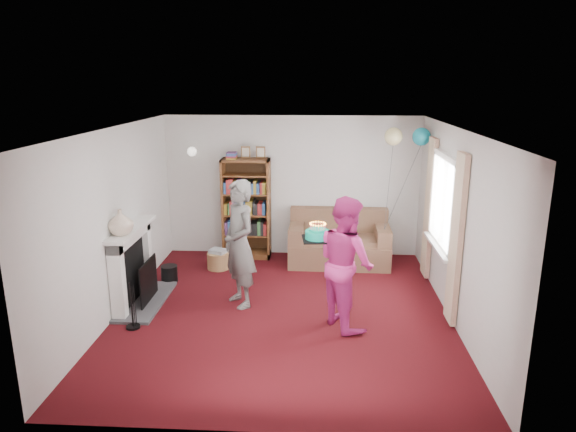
# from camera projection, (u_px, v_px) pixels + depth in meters

# --- Properties ---
(ground) EXTENTS (5.00, 5.00, 0.00)m
(ground) POSITION_uv_depth(u_px,v_px,m) (283.00, 312.00, 7.07)
(ground) COLOR black
(ground) RESTS_ON ground
(wall_back) EXTENTS (4.50, 0.02, 2.50)m
(wall_back) POSITION_uv_depth(u_px,v_px,m) (292.00, 186.00, 9.16)
(wall_back) COLOR silver
(wall_back) RESTS_ON ground
(wall_left) EXTENTS (0.02, 5.00, 2.50)m
(wall_left) POSITION_uv_depth(u_px,v_px,m) (115.00, 222.00, 6.87)
(wall_left) COLOR silver
(wall_left) RESTS_ON ground
(wall_right) EXTENTS (0.02, 5.00, 2.50)m
(wall_right) POSITION_uv_depth(u_px,v_px,m) (457.00, 228.00, 6.62)
(wall_right) COLOR silver
(wall_right) RESTS_ON ground
(ceiling) EXTENTS (4.50, 5.00, 0.01)m
(ceiling) POSITION_uv_depth(u_px,v_px,m) (283.00, 129.00, 6.42)
(ceiling) COLOR white
(ceiling) RESTS_ON wall_back
(fireplace) EXTENTS (0.55, 1.80, 1.12)m
(fireplace) POSITION_uv_depth(u_px,v_px,m) (136.00, 269.00, 7.23)
(fireplace) COLOR #3F3F42
(fireplace) RESTS_ON ground
(window_bay) EXTENTS (0.14, 2.02, 2.20)m
(window_bay) POSITION_uv_depth(u_px,v_px,m) (442.00, 219.00, 7.21)
(window_bay) COLOR white
(window_bay) RESTS_ON ground
(wall_sconce) EXTENTS (0.16, 0.23, 0.16)m
(wall_sconce) POSITION_uv_depth(u_px,v_px,m) (192.00, 151.00, 8.96)
(wall_sconce) COLOR gold
(wall_sconce) RESTS_ON ground
(bookcase) EXTENTS (0.84, 0.42, 1.98)m
(bookcase) POSITION_uv_depth(u_px,v_px,m) (247.00, 209.00, 9.10)
(bookcase) COLOR #472B14
(bookcase) RESTS_ON ground
(sofa) EXTENTS (1.71, 0.91, 0.91)m
(sofa) POSITION_uv_depth(u_px,v_px,m) (339.00, 243.00, 8.93)
(sofa) COLOR brown
(sofa) RESTS_ON ground
(wicker_basket) EXTENTS (0.37, 0.37, 0.34)m
(wicker_basket) POSITION_uv_depth(u_px,v_px,m) (218.00, 260.00, 8.65)
(wicker_basket) COLOR #A0754A
(wicker_basket) RESTS_ON ground
(person_striped) EXTENTS (0.72, 0.78, 1.80)m
(person_striped) POSITION_uv_depth(u_px,v_px,m) (239.00, 244.00, 7.09)
(person_striped) COLOR black
(person_striped) RESTS_ON ground
(person_magenta) EXTENTS (0.97, 1.04, 1.71)m
(person_magenta) POSITION_uv_depth(u_px,v_px,m) (346.00, 262.00, 6.51)
(person_magenta) COLOR #B82471
(person_magenta) RESTS_ON ground
(birthday_cake) EXTENTS (0.38, 0.38, 0.22)m
(birthday_cake) POSITION_uv_depth(u_px,v_px,m) (318.00, 235.00, 6.55)
(birthday_cake) COLOR black
(birthday_cake) RESTS_ON ground
(balloons) EXTENTS (0.73, 0.29, 1.70)m
(balloons) POSITION_uv_depth(u_px,v_px,m) (407.00, 137.00, 8.15)
(balloons) COLOR #3F3F3F
(balloons) RESTS_ON ground
(mantel_vase) EXTENTS (0.43, 0.43, 0.34)m
(mantel_vase) POSITION_uv_depth(u_px,v_px,m) (121.00, 222.00, 6.70)
(mantel_vase) COLOR beige
(mantel_vase) RESTS_ON fireplace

